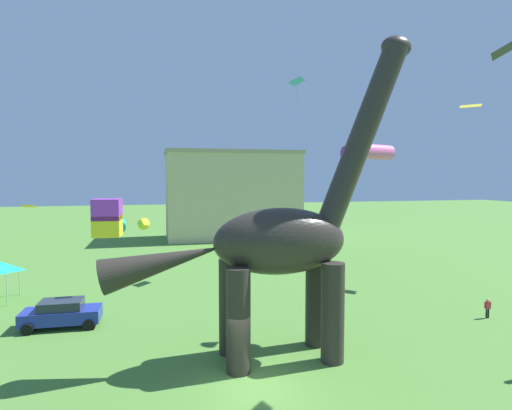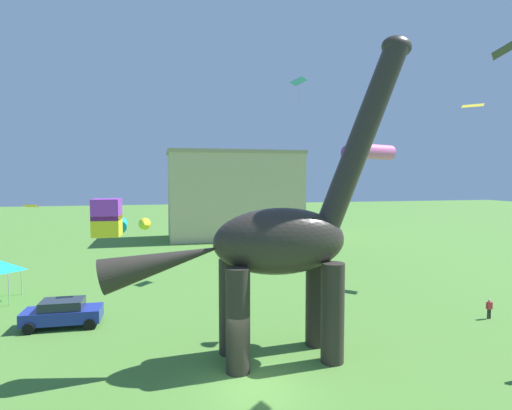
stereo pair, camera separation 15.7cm
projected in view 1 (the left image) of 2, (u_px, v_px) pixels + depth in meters
ground_plane at (257, 387)px, 17.00m from camera, size 240.00×240.00×0.00m
dinosaur_sculpture at (279, 241)px, 19.47m from camera, size 14.66×3.10×15.32m
parked_sedan_left at (61, 313)px, 23.80m from camera, size 4.24×2.02×1.55m
person_vendor_side at (488, 306)px, 25.35m from camera, size 0.44×0.20×1.19m
kite_apex at (125, 225)px, 26.18m from camera, size 2.28×2.66×0.77m
kite_near_low at (368, 152)px, 22.42m from camera, size 2.90×2.86×0.83m
kite_mid_left at (28, 206)px, 35.01m from camera, size 1.16×0.92×0.26m
kite_near_high at (504, 51)px, 17.83m from camera, size 1.55×1.54×0.46m
kite_drifting at (297, 81)px, 36.75m from camera, size 1.90×1.97×2.07m
kite_high_left at (107, 218)px, 15.92m from camera, size 1.07×1.07×1.42m
kite_high_right at (471, 106)px, 34.08m from camera, size 1.95×1.95×0.39m
background_building_block at (232, 194)px, 59.25m from camera, size 18.55×8.97×12.22m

